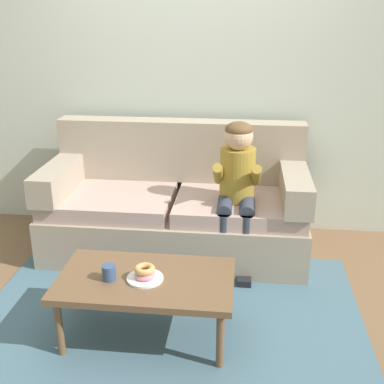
% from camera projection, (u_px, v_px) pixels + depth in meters
% --- Properties ---
extents(ground, '(10.00, 10.00, 0.00)m').
position_uv_depth(ground, '(173.00, 307.00, 3.22)').
color(ground, brown).
extents(wall_back, '(8.00, 0.10, 2.80)m').
position_uv_depth(wall_back, '(195.00, 67.00, 4.02)').
color(wall_back, beige).
rests_on(wall_back, ground).
extents(area_rug, '(2.44, 2.01, 0.01)m').
position_uv_depth(area_rug, '(166.00, 329.00, 2.99)').
color(area_rug, '#476675').
rests_on(area_rug, ground).
extents(couch, '(2.02, 0.90, 1.00)m').
position_uv_depth(couch, '(176.00, 208.00, 3.90)').
color(couch, tan).
rests_on(couch, ground).
extents(coffee_table, '(1.02, 0.59, 0.40)m').
position_uv_depth(coffee_table, '(146.00, 283.00, 2.82)').
color(coffee_table, brown).
rests_on(coffee_table, ground).
extents(person_child, '(0.34, 0.58, 1.10)m').
position_uv_depth(person_child, '(237.00, 182.00, 3.54)').
color(person_child, olive).
rests_on(person_child, ground).
extents(plate, '(0.21, 0.21, 0.01)m').
position_uv_depth(plate, '(145.00, 278.00, 2.78)').
color(plate, white).
rests_on(plate, coffee_table).
extents(donut, '(0.15, 0.15, 0.04)m').
position_uv_depth(donut, '(145.00, 275.00, 2.77)').
color(donut, pink).
rests_on(donut, plate).
extents(donut_second, '(0.17, 0.17, 0.04)m').
position_uv_depth(donut_second, '(145.00, 269.00, 2.76)').
color(donut_second, tan).
rests_on(donut_second, donut).
extents(mug, '(0.08, 0.08, 0.09)m').
position_uv_depth(mug, '(109.00, 272.00, 2.77)').
color(mug, '#334C72').
rests_on(mug, coffee_table).
extents(toy_controller, '(0.23, 0.09, 0.05)m').
position_uv_depth(toy_controller, '(72.00, 286.00, 3.41)').
color(toy_controller, red).
rests_on(toy_controller, ground).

